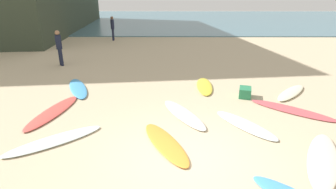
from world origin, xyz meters
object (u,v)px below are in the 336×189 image
Objects in this scene: surfboard_0 at (291,93)px; beach_cooler at (245,92)px; surfboard_5 at (183,114)px; beachgoer_near at (113,27)px; surfboard_4 at (165,143)px; beachgoer_mid at (59,46)px; surfboard_1 at (291,110)px; surfboard_2 at (78,88)px; surfboard_6 at (204,86)px; surfboard_8 at (323,159)px; surfboard_3 at (245,125)px; surfboard_7 at (55,140)px; surfboard_9 at (53,112)px.

surfboard_0 is 1.79m from beach_cooler.
beachgoer_near reaches higher than surfboard_5.
surfboard_4 is 1.21× the size of beachgoer_mid.
surfboard_2 is at bearing -65.34° from surfboard_1.
beach_cooler is at bearing -32.52° from surfboard_2.
surfboard_6 is 3.79× the size of beach_cooler.
surfboard_8 is (2.87, -2.22, -0.01)m from surfboard_5.
surfboard_3 is at bearing -74.33° from surfboard_6.
surfboard_6 reaches higher than surfboard_7.
surfboard_9 reaches higher than surfboard_3.
surfboard_3 is 0.98× the size of surfboard_6.
beachgoer_near is 7.96m from beachgoer_mid.
beachgoer_mid reaches higher than surfboard_3.
surfboard_6 is 1.64m from beach_cooler.
surfboard_0 is at bearing 33.83° from beachgoer_near.
surfboard_3 is 2.00m from surfboard_8.
surfboard_9 reaches higher than surfboard_4.
surfboard_7 is at bearing 3.58° from beachgoer_near.
surfboard_7 is (0.71, -3.75, -0.01)m from surfboard_2.
surfboard_8 is at bearing -135.39° from surfboard_7.
surfboard_2 reaches higher than surfboard_5.
beachgoer_mid reaches higher than surfboard_9.
surfboard_9 is at bearing 1.25° from beachgoer_near.
surfboard_2 reaches higher than surfboard_9.
surfboard_7 is 1.80m from surfboard_9.
surfboard_4 is at bearing -160.37° from surfboard_8.
surfboard_0 is at bearing -151.12° from beachgoer_mid.
surfboard_1 is 1.09× the size of surfboard_7.
surfboard_9 is at bearing 151.78° from surfboard_5.
beachgoer_near reaches higher than surfboard_1.
surfboard_5 is 1.09× the size of surfboard_6.
beachgoer_near is (-1.03, 11.46, 1.00)m from surfboard_2.
surfboard_7 is 15.34m from beachgoer_near.
surfboard_0 is 5.63m from surfboard_4.
surfboard_5 is 3.92m from surfboard_9.
beachgoer_mid reaches higher than surfboard_8.
surfboard_1 is at bearing -39.17° from surfboard_6.
surfboard_0 is 0.87× the size of surfboard_1.
surfboard_0 is at bearing -9.84° from surfboard_6.
beach_cooler is at bearing -99.48° from surfboard_7.
surfboard_5 is 8.33m from beachgoer_mid.
beachgoer_near is (-4.91, 13.71, 1.00)m from surfboard_5.
surfboard_8 is 0.96× the size of surfboard_9.
surfboard_0 is at bearing -163.88° from surfboard_1.
surfboard_2 is 1.20× the size of surfboard_3.
beachgoer_near is at bearing -32.07° from surfboard_7.
surfboard_1 is 1.11× the size of surfboard_5.
beachgoer_mid is at bearing -74.33° from surfboard_3.
surfboard_6 is 5.75m from surfboard_7.
surfboard_4 is 0.93× the size of surfboard_5.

